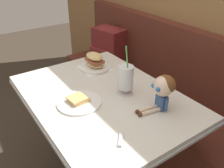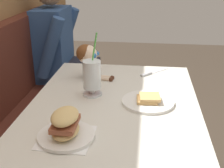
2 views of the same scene
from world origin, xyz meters
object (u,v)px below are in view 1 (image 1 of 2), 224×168
Objects in this scene: sandwich_plate at (95,62)px; seated_doll at (163,88)px; milkshake_glass at (126,79)px; butter_knife at (120,145)px; backpack at (109,46)px; toast_plate at (79,102)px.

seated_doll is at bearing 3.59° from sandwich_plate.
butter_knife is (0.34, -0.29, -0.10)m from milkshake_glass.
butter_knife is 0.39m from seated_doll.
butter_knife is 0.46× the size of backpack.
seated_doll is at bearing 16.21° from milkshake_glass.
toast_plate reaches higher than butter_knife.
backpack is at bearing 159.89° from seated_doll.
seated_doll reaches higher than sandwich_plate.
sandwich_plate is 0.64m from seated_doll.
toast_plate is at bearing -102.68° from milkshake_glass.
butter_knife is at bearing -31.88° from backpack.
toast_plate is at bearing -42.28° from backpack.
sandwich_plate is at bearing -176.41° from seated_doll.
toast_plate is at bearing -42.26° from sandwich_plate.
backpack is (-1.13, 0.42, -0.21)m from seated_doll.
sandwich_plate is 1.19× the size of butter_knife.
milkshake_glass is (0.06, 0.28, 0.09)m from toast_plate.
sandwich_plate is at bearing 156.85° from butter_knife.
milkshake_glass is 1.43× the size of sandwich_plate.
seated_doll is 0.56× the size of backpack.
toast_plate is at bearing -130.38° from seated_doll.
milkshake_glass is at bearing 139.58° from butter_knife.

